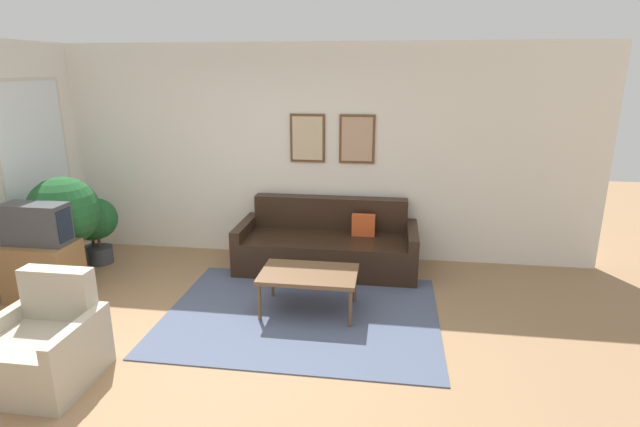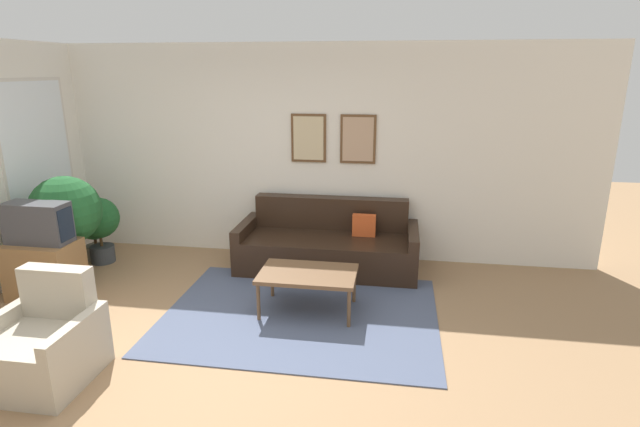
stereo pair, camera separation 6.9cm
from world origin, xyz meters
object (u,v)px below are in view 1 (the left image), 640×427
couch (328,246)px  armchair (44,348)px  coffee_table (309,276)px  tv (36,224)px  potted_plant_tall (64,213)px

couch → armchair: (-1.90, -2.64, -0.01)m
coffee_table → couch: bearing=88.3°
coffee_table → armchair: (-1.86, -1.45, -0.11)m
coffee_table → tv: tv is taller
armchair → tv: bearing=147.3°
tv → potted_plant_tall: size_ratio=0.54×
couch → potted_plant_tall: potted_plant_tall is taller
coffee_table → tv: bearing=-178.3°
couch → tv: bearing=-156.1°
couch → coffee_table: couch is taller
armchair → couch: bearing=75.4°
tv → armchair: bearing=-53.9°
couch → tv: 3.21m
coffee_table → armchair: size_ratio=1.15×
tv → armchair: 1.77m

